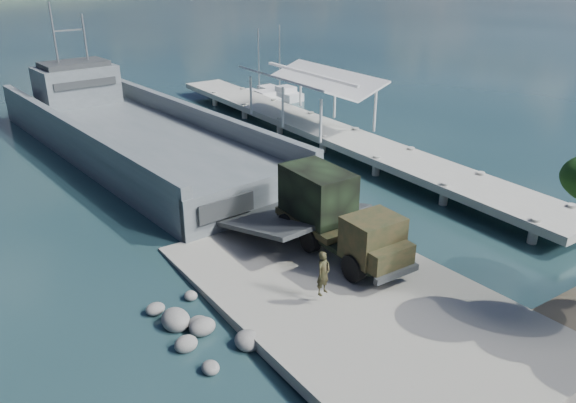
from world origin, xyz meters
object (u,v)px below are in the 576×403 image
at_px(pier, 318,121).
at_px(soldier, 323,281).
at_px(landing_craft, 135,141).
at_px(sailboat_near, 260,98).
at_px(military_truck, 335,215).
at_px(sailboat_far, 281,93).

height_order(pier, soldier, pier).
distance_m(landing_craft, sailboat_near, 18.72).
height_order(landing_craft, soldier, landing_craft).
relative_size(landing_craft, military_truck, 4.81).
bearing_deg(sailboat_far, military_truck, -120.14).
xyz_separation_m(pier, landing_craft, (-13.45, 5.12, -0.68)).
relative_size(sailboat_near, sailboat_far, 0.99).
bearing_deg(sailboat_far, soldier, -121.84).
height_order(pier, sailboat_near, sailboat_near).
bearing_deg(pier, military_truck, -124.35).
height_order(landing_craft, sailboat_far, landing_craft).
relative_size(pier, sailboat_near, 5.82).
height_order(sailboat_near, sailboat_far, sailboat_far).
xyz_separation_m(pier, soldier, (-14.35, -19.68, -0.14)).
bearing_deg(landing_craft, sailboat_far, 20.39).
height_order(pier, military_truck, pier).
relative_size(military_truck, sailboat_far, 1.04).
height_order(pier, landing_craft, landing_craft).
xyz_separation_m(sailboat_near, sailboat_far, (2.89, 0.58, 0.01)).
relative_size(military_truck, soldier, 4.16).
bearing_deg(sailboat_far, landing_craft, -155.14).
bearing_deg(sailboat_near, sailboat_far, 12.13).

